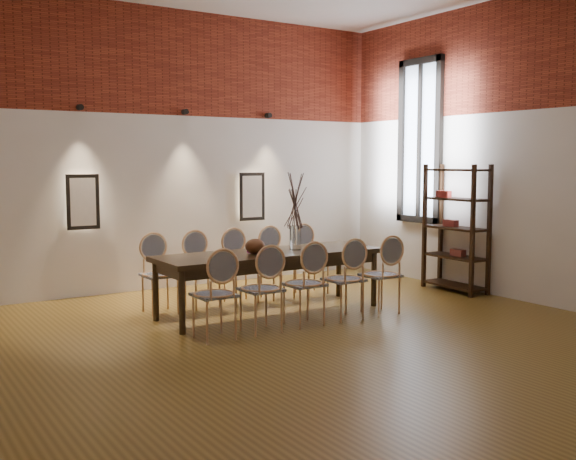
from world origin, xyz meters
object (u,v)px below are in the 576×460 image
shelving_rack (456,228)px  chair_near_a (214,294)px  chair_near_d (344,279)px  chair_far_a (160,275)px  chair_far_e (312,260)px  chair_near_b (261,289)px  chair_far_b (202,271)px  chair_near_e (381,275)px  chair_far_c (241,267)px  book (260,251)px  vase (295,238)px  bowl (255,246)px  dining_table (270,282)px  chair_near_c (304,284)px  chair_far_d (278,263)px

shelving_rack → chair_near_a: bearing=-170.8°
chair_near_d → chair_far_a: same height
chair_near_a → chair_far_e: (2.24, 1.46, 0.00)m
chair_near_b → chair_far_e: bearing=41.0°
chair_far_b → chair_near_e: bearing=139.0°
chair_far_b → chair_far_c: bearing=-180.0°
chair_near_d → chair_far_b: bearing=127.5°
chair_near_e → book: (-1.25, 0.76, 0.30)m
vase → bowl: vase is taller
book → chair_near_b: bearing=-119.7°
chair_near_d → chair_far_e: size_ratio=1.00×
vase → chair_near_e: bearing=-43.9°
bowl → book: (0.11, 0.08, -0.07)m
dining_table → chair_far_e: bearing=33.1°
book → shelving_rack: bearing=-4.4°
chair_near_b → chair_near_e: 1.68m
chair_near_b → vase: bearing=38.3°
chair_near_a → shelving_rack: (4.07, 0.53, 0.43)m
chair_near_b → chair_near_d: (1.12, 0.00, 0.00)m
chair_far_a → shelving_rack: bearing=167.0°
chair_far_a → chair_far_e: 2.24m
chair_near_c → chair_near_e: bearing=-0.0°
chair_near_e → chair_far_a: (-2.24, 1.46, 0.00)m
chair_far_c → chair_near_b: bearing=69.0°
chair_near_e → chair_far_b: size_ratio=1.00×
chair_near_b → book: size_ratio=3.62×
dining_table → chair_near_a: bearing=-146.9°
chair_far_b → chair_far_c: (0.56, 0.00, 0.00)m
chair_near_d → shelving_rack: bearing=12.3°
chair_near_c → chair_far_c: 1.46m
chair_near_d → chair_far_b: size_ratio=1.00×
chair_far_e → book: (-1.25, -0.70, 0.30)m
dining_table → book: book is taller
chair_near_d → chair_far_d: (-0.00, 1.46, 0.00)m
dining_table → vase: (0.36, 0.00, 0.53)m
chair_near_c → shelving_rack: bearing=10.0°
chair_far_c → vase: 0.92m
chair_near_a → chair_near_e: 2.24m
chair_far_a → bowl: chair_far_a is taller
chair_far_a → chair_far_b: size_ratio=1.00×
chair_near_b → chair_near_c: same height
chair_far_b → shelving_rack: size_ratio=0.52×
chair_near_d → chair_near_e: 0.56m
chair_far_a → vase: size_ratio=3.13×
chair_near_a → chair_near_e: bearing=-0.0°
chair_near_a → chair_near_d: (1.68, 0.00, 0.00)m
chair_near_b → book: 0.93m
shelving_rack → chair_far_a: bearing=168.9°
chair_far_c → chair_far_e: 1.12m
chair_near_a → chair_near_c: same height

